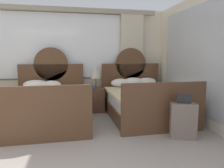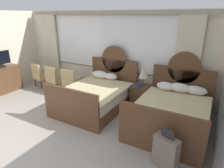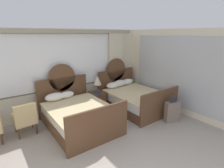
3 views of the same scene
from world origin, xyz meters
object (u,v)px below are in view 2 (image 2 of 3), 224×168
(bed_near_window, at_px, (97,95))
(nightstand_between_beds, at_px, (140,96))
(table_lamp_on_nightstand, at_px, (144,72))
(suitcase_on_floor, at_px, (166,153))
(bed_near_mirror, at_px, (172,112))
(armchair_by_window_left, at_px, (71,81))
(armchair_by_window_centre, at_px, (54,77))
(book_on_nightstand, at_px, (137,86))
(armchair_by_window_right, at_px, (40,75))

(bed_near_window, height_order, nightstand_between_beds, bed_near_window)
(table_lamp_on_nightstand, bearing_deg, suitcase_on_floor, -60.17)
(bed_near_mirror, xyz_separation_m, armchair_by_window_left, (-3.43, 0.37, 0.10))
(bed_near_mirror, bearing_deg, suitcase_on_floor, -81.24)
(table_lamp_on_nightstand, xyz_separation_m, armchair_by_window_centre, (-3.18, -0.36, -0.56))
(bed_near_mirror, relative_size, armchair_by_window_left, 2.52)
(bed_near_mirror, bearing_deg, book_on_nightstand, 152.36)
(table_lamp_on_nightstand, bearing_deg, armchair_by_window_left, -171.51)
(bed_near_mirror, xyz_separation_m, table_lamp_on_nightstand, (-1.02, 0.73, 0.66))
(bed_near_window, relative_size, book_on_nightstand, 8.57)
(armchair_by_window_centre, xyz_separation_m, armchair_by_window_right, (-0.71, 0.00, 0.00))
(nightstand_between_beds, height_order, armchair_by_window_centre, armchair_by_window_centre)
(bed_near_mirror, xyz_separation_m, armchair_by_window_centre, (-4.20, 0.37, 0.10))
(armchair_by_window_left, relative_size, armchair_by_window_centre, 1.00)
(nightstand_between_beds, bearing_deg, armchair_by_window_centre, -174.24)
(book_on_nightstand, distance_m, armchair_by_window_right, 3.78)
(table_lamp_on_nightstand, height_order, book_on_nightstand, table_lamp_on_nightstand)
(armchair_by_window_left, height_order, armchair_by_window_right, same)
(nightstand_between_beds, relative_size, armchair_by_window_centre, 0.70)
(bed_near_mirror, xyz_separation_m, suitcase_on_floor, (0.22, -1.43, -0.05))
(book_on_nightstand, distance_m, suitcase_on_floor, 2.46)
(bed_near_window, relative_size, armchair_by_window_centre, 2.52)
(armchair_by_window_left, xyz_separation_m, armchair_by_window_right, (-1.48, 0.00, 0.00))
(book_on_nightstand, bearing_deg, bed_near_mirror, -27.64)
(armchair_by_window_centre, height_order, armchair_by_window_right, same)
(nightstand_between_beds, distance_m, armchair_by_window_centre, 3.15)
(armchair_by_window_centre, height_order, suitcase_on_floor, armchair_by_window_centre)
(armchair_by_window_centre, bearing_deg, armchair_by_window_right, 179.91)
(bed_near_mirror, bearing_deg, table_lamp_on_nightstand, 144.33)
(bed_near_mirror, bearing_deg, armchair_by_window_left, 173.78)
(book_on_nightstand, height_order, armchair_by_window_left, armchair_by_window_left)
(bed_near_mirror, height_order, nightstand_between_beds, bed_near_mirror)
(bed_near_window, bearing_deg, suitcase_on_floor, -30.91)
(bed_near_window, bearing_deg, armchair_by_window_right, 171.98)
(nightstand_between_beds, xyz_separation_m, suitcase_on_floor, (1.29, -2.12, 0.01))
(bed_near_window, distance_m, bed_near_mirror, 2.15)
(table_lamp_on_nightstand, height_order, armchair_by_window_left, table_lamp_on_nightstand)
(bed_near_window, relative_size, bed_near_mirror, 1.00)
(nightstand_between_beds, height_order, book_on_nightstand, book_on_nightstand)
(book_on_nightstand, relative_size, armchair_by_window_left, 0.29)
(bed_near_mirror, relative_size, nightstand_between_beds, 3.60)
(nightstand_between_beds, xyz_separation_m, armchair_by_window_left, (-2.36, -0.32, 0.16))
(armchair_by_window_left, relative_size, armchair_by_window_right, 1.00)
(bed_near_mirror, height_order, table_lamp_on_nightstand, bed_near_mirror)
(suitcase_on_floor, bearing_deg, bed_near_mirror, 98.76)
(book_on_nightstand, relative_size, armchair_by_window_centre, 0.29)
(bed_near_window, relative_size, armchair_by_window_left, 2.52)
(bed_near_mirror, height_order, book_on_nightstand, bed_near_mirror)
(table_lamp_on_nightstand, distance_m, armchair_by_window_centre, 3.25)
(armchair_by_window_centre, bearing_deg, bed_near_window, -10.70)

